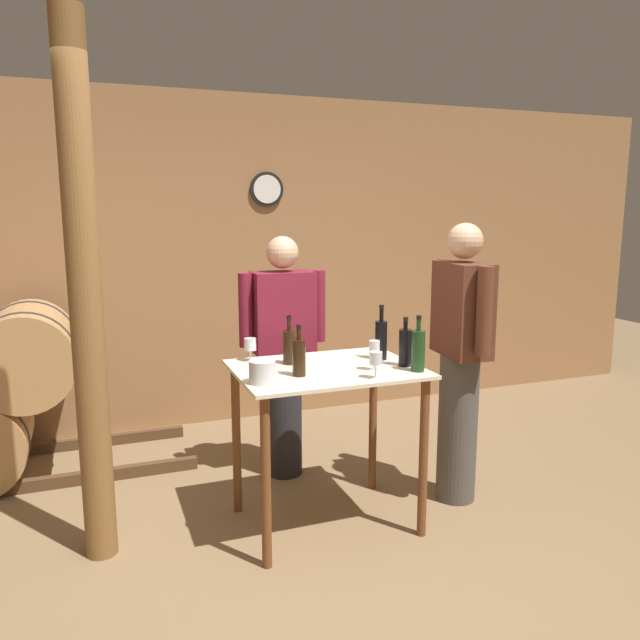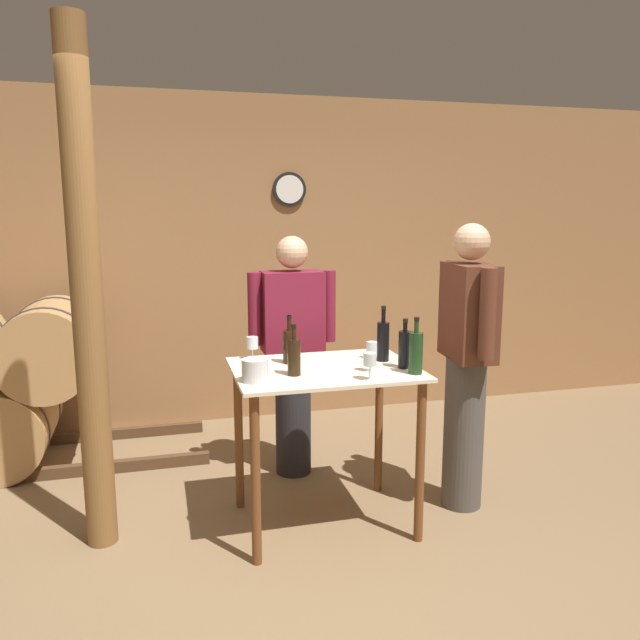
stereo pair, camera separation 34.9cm
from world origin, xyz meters
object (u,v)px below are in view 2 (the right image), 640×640
Objects in this scene: wine_glass_near_center at (370,360)px; ice_bucket at (255,370)px; wooden_post at (87,296)px; wine_bottle_far_right at (416,352)px; wine_glass_near_right at (372,350)px; wine_bottle_center at (383,340)px; wine_bottle_right at (405,348)px; wine_glass_near_left at (252,343)px; person_host at (467,361)px; person_visitor_with_scarf at (293,351)px; wine_bottle_far_left at (294,356)px; wine_bottle_left at (289,345)px.

wine_glass_near_center is 0.59m from ice_bucket.
wooden_post is 19.12× the size of wine_glass_near_center.
wine_bottle_far_right is 0.23m from wine_glass_near_right.
wooden_post is 8.41× the size of wine_bottle_center.
wine_bottle_right is 0.13m from wine_bottle_far_right.
wine_bottle_right reaches higher than ice_bucket.
person_host reaches higher than wine_glass_near_left.
wooden_post is at bearing 178.45° from wine_bottle_center.
wooden_post is 1.69m from wine_bottle_right.
wine_glass_near_center is (1.38, -0.41, -0.32)m from wooden_post.
ice_bucket is at bearing -176.03° from wine_bottle_right.
wine_bottle_far_right is 2.26× the size of ice_bucket.
wine_bottle_far_right is at bearing -4.55° from ice_bucket.
wine_bottle_far_right is 1.10m from person_visitor_with_scarf.
wine_glass_near_left is at bearing 166.77° from person_host.
wine_glass_near_center reaches higher than wine_glass_near_left.
wine_bottle_center is 2.38× the size of ice_bucket.
person_visitor_with_scarf is at bearing 99.68° from wine_glass_near_center.
person_visitor_with_scarf is at bearing 78.21° from wine_bottle_far_left.
wooden_post reaches higher than wine_glass_near_center.
wine_bottle_center is at bearing 60.18° from wine_glass_near_center.
wine_glass_near_right is (0.06, 0.15, 0.02)m from wine_glass_near_center.
person_host is at bearing 8.08° from ice_bucket.
wine_glass_near_center is 0.86× the size of wine_glass_near_right.
wine_bottle_far_left is 1.95× the size of wine_glass_near_center.
wine_bottle_far_right is 2.16× the size of wine_glass_near_center.
wine_bottle_left is 0.65m from wine_bottle_right.
person_visitor_with_scarf is (-0.44, 0.86, -0.18)m from wine_bottle_right.
wine_bottle_far_left is at bearing 17.04° from ice_bucket.
wine_bottle_far_right is 0.85m from ice_bucket.
wine_bottle_far_left reaches higher than wine_glass_near_right.
wine_glass_near_center is at bearing -49.01° from wine_glass_near_left.
wine_glass_near_right reaches higher than wine_glass_near_center.
ice_bucket is at bearing -162.67° from wine_bottle_center.
wooden_post is at bearing 163.58° from wine_glass_near_center.
wine_glass_near_center is at bearing -27.85° from wine_bottle_far_left.
person_visitor_with_scarf reaches higher than wine_glass_near_right.
person_visitor_with_scarf is at bearing 140.45° from person_host.
wine_bottle_center is (0.53, -0.08, 0.02)m from wine_bottle_left.
ice_bucket is at bearing -97.12° from wine_glass_near_left.
person_host is (2.09, -0.10, -0.45)m from wooden_post.
wine_bottle_far_right is 0.19× the size of person_visitor_with_scarf.
ice_bucket is (-0.25, -0.33, -0.05)m from wine_bottle_left.
wine_glass_near_left is (-0.16, 0.40, -0.01)m from wine_bottle_far_left.
ice_bucket is at bearing -162.96° from wine_bottle_far_left.
wine_bottle_far_right is at bearing -34.26° from wine_glass_near_left.
wine_bottle_left is 0.63m from person_visitor_with_scarf.
person_host is (0.71, 0.30, -0.12)m from wine_glass_near_center.
person_host is (0.65, 0.15, -0.14)m from wine_glass_near_right.
wine_glass_near_center is (-0.27, -0.18, -0.01)m from wine_bottle_right.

